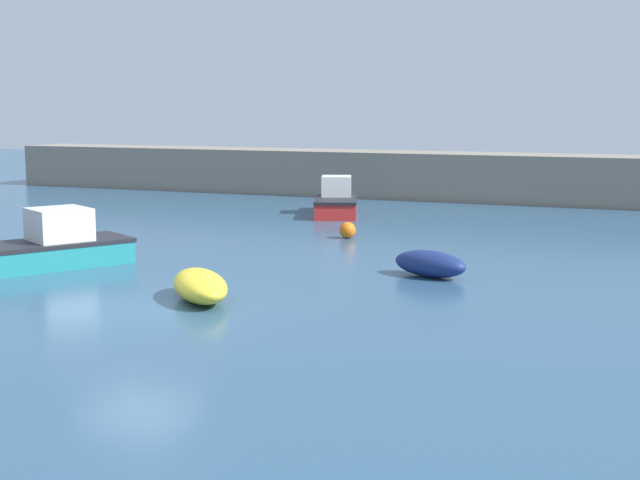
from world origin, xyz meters
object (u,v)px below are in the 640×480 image
cabin_cruiser_white (52,246)px  mooring_buoy_yellow (72,237)px  motorboat_grey_hull (336,202)px  mooring_buoy_orange (348,230)px  fishing_dinghy_green (430,264)px  rowboat_blue_near (200,286)px

cabin_cruiser_white → mooring_buoy_yellow: (-2.19, 3.76, -0.38)m
motorboat_grey_hull → mooring_buoy_orange: 7.04m
mooring_buoy_orange → motorboat_grey_hull: bearing=114.4°
cabin_cruiser_white → mooring_buoy_orange: 10.41m
fishing_dinghy_green → mooring_buoy_orange: 7.44m
mooring_buoy_yellow → motorboat_grey_hull: bearing=64.4°
rowboat_blue_near → mooring_buoy_yellow: 10.51m
motorboat_grey_hull → mooring_buoy_yellow: motorboat_grey_hull is taller
cabin_cruiser_white → fishing_dinghy_green: bearing=133.8°
motorboat_grey_hull → mooring_buoy_orange: motorboat_grey_hull is taller
cabin_cruiser_white → mooring_buoy_yellow: bearing=-119.8°
rowboat_blue_near → cabin_cruiser_white: bearing=-151.9°
fishing_dinghy_green → cabin_cruiser_white: cabin_cruiser_white is taller
fishing_dinghy_green → cabin_cruiser_white: (-10.63, -2.63, 0.24)m
rowboat_blue_near → mooring_buoy_orange: bearing=140.5°
fishing_dinghy_green → cabin_cruiser_white: size_ratio=0.49×
cabin_cruiser_white → rowboat_blue_near: (6.31, -2.42, -0.23)m
rowboat_blue_near → motorboat_grey_hull: motorboat_grey_hull is taller
rowboat_blue_near → mooring_buoy_orange: (-0.28, 10.90, -0.08)m
fishing_dinghy_green → mooring_buoy_yellow: size_ratio=5.67×
mooring_buoy_yellow → mooring_buoy_orange: size_ratio=0.74×
fishing_dinghy_green → cabin_cruiser_white: bearing=-146.9°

